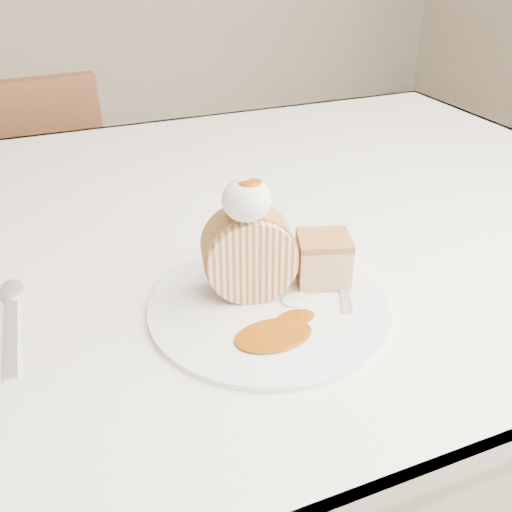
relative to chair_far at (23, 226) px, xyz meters
name	(u,v)px	position (x,y,z in m)	size (l,w,h in m)	color
table	(182,280)	(0.21, -0.66, 0.19)	(1.40, 0.90, 0.75)	white
chair_far	(23,226)	(0.00, 0.00, 0.00)	(0.42, 0.42, 0.83)	brown
plate	(269,306)	(0.25, -0.88, 0.28)	(0.24, 0.24, 0.01)	white
roulade_slice	(250,254)	(0.24, -0.86, 0.33)	(0.09, 0.09, 0.05)	beige
cake_chunk	(323,262)	(0.32, -0.86, 0.31)	(0.05, 0.05, 0.05)	#A4793E
whipped_cream	(246,200)	(0.23, -0.87, 0.40)	(0.05, 0.05, 0.04)	white
caramel_drizzle	(250,177)	(0.23, -0.87, 0.42)	(0.02, 0.02, 0.01)	#833B05
caramel_pool	(273,335)	(0.23, -0.93, 0.29)	(0.08, 0.05, 0.00)	#833B05
fork	(344,284)	(0.33, -0.88, 0.29)	(0.02, 0.15, 0.00)	silver
spoon	(11,337)	(0.00, -0.84, 0.28)	(0.02, 0.15, 0.00)	silver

